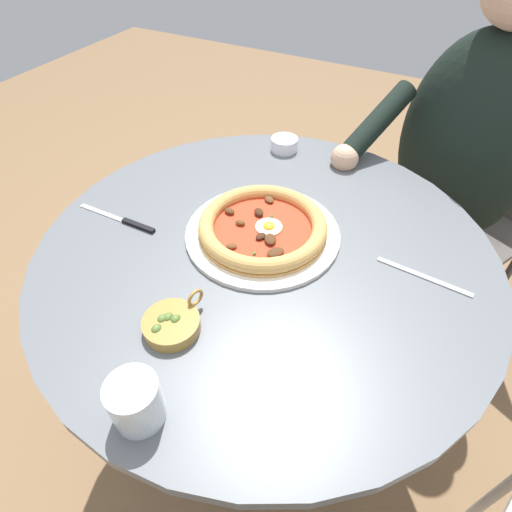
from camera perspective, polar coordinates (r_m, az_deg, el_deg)
name	(u,v)px	position (r m, az deg, el deg)	size (l,w,h in m)	color
ground_plane	(262,411)	(1.44, 0.80, -20.55)	(6.00, 6.00, 0.02)	brown
dining_table	(264,308)	(0.98, 1.11, -7.10)	(0.92, 0.92, 0.72)	#565B60
pizza_on_plate	(263,228)	(0.85, 0.92, 3.84)	(0.32, 0.32, 0.04)	white
water_glass	(139,405)	(0.62, -15.73, -19.06)	(0.07, 0.07, 0.08)	silver
steak_knife	(127,222)	(0.93, -17.23, 4.52)	(0.01, 0.20, 0.01)	silver
ramekin_capers	(284,144)	(1.13, 3.90, 15.13)	(0.07, 0.07, 0.03)	white
olive_pan	(172,324)	(0.71, -11.48, -9.07)	(0.12, 0.10, 0.05)	olive
fork_utensil	(424,277)	(0.84, 22.01, -2.62)	(0.02, 0.18, 0.00)	#BCBCC1
diner_person	(440,207)	(1.36, 23.92, 6.14)	(0.45, 0.51, 1.20)	#282833
cafe_chair_diner	(466,200)	(1.49, 26.85, 6.90)	(0.57, 0.57, 0.83)	#504A45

